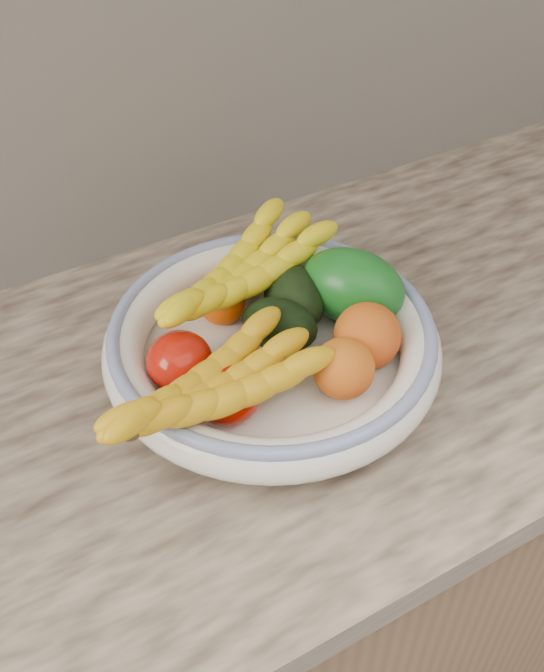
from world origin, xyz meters
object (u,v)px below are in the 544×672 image
(green_mango, at_px, (352,287))
(fruit_bowl, at_px, (272,343))
(banana_bunch_back, at_px, (241,279))
(banana_bunch_front, at_px, (213,393))

(green_mango, bearing_deg, fruit_bowl, 152.34)
(fruit_bowl, xyz_separation_m, banana_bunch_back, (0.00, 0.08, 0.04))
(fruit_bowl, relative_size, green_mango, 2.99)
(fruit_bowl, height_order, banana_bunch_back, banana_bunch_back)
(fruit_bowl, distance_m, banana_bunch_back, 0.09)
(banana_bunch_front, bearing_deg, green_mango, 8.55)
(fruit_bowl, distance_m, green_mango, 0.12)
(fruit_bowl, distance_m, banana_bunch_front, 0.13)
(green_mango, xyz_separation_m, banana_bunch_front, (-0.23, -0.08, 0.01))
(green_mango, relative_size, banana_bunch_back, 0.46)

